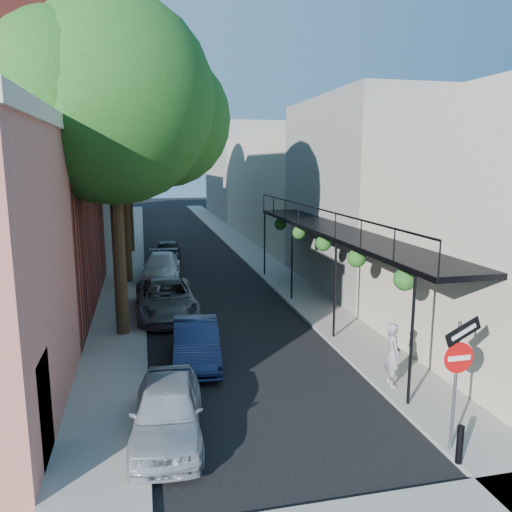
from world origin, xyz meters
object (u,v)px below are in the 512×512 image
bollard (460,445)px  parked_car_b (196,342)px  oak_near (125,106)px  sign_post (458,363)px  pedestrian (393,354)px  parked_car_c (166,299)px  parked_car_d (162,267)px  oak_far (133,128)px  parked_car_e (168,252)px  oak_mid (130,141)px  parked_car_a (168,410)px

bollard → parked_car_b: size_ratio=0.21×
bollard → oak_near: 13.78m
sign_post → oak_near: bearing=125.1°
parked_car_b → pedestrian: bearing=-27.2°
parked_car_c → parked_car_d: size_ratio=1.10×
oak_near → parked_car_b: (1.84, -3.18, -7.25)m
parked_car_c → pedestrian: 9.76m
oak_far → parked_car_e: bearing=-67.1°
sign_post → parked_car_d: 18.35m
oak_near → oak_mid: (-0.05, 7.97, -0.82)m
parked_car_b → oak_near: bearing=124.4°
oak_near → parked_car_d: 11.02m
parked_car_a → parked_car_c: size_ratio=0.76×
pedestrian → parked_car_d: bearing=28.2°
parked_car_a → parked_car_d: size_ratio=0.83×
parked_car_c → bollard: bearing=-66.8°
parked_car_a → parked_car_d: bearing=93.1°
sign_post → parked_car_a: 6.24m
sign_post → oak_far: size_ratio=0.25×
oak_near → oak_mid: 8.01m
parked_car_a → bollard: bearing=-18.7°
oak_mid → parked_car_a: size_ratio=2.67×
sign_post → oak_far: oak_far is taller
parked_car_d → parked_car_e: parked_car_d is taller
parked_car_a → pedestrian: bearing=15.4°
parked_car_d → pedestrian: pedestrian is taller
bollard → parked_car_a: (-5.60, 2.45, 0.13)m
sign_post → oak_mid: (-6.58, 17.26, 5.02)m
pedestrian → oak_far: bearing=23.5°
bollard → oak_mid: 19.96m
parked_car_b → bollard: bearing=-51.1°
parked_car_e → parked_car_c: bearing=-89.4°
parked_car_d → parked_car_e: 4.58m
oak_mid → oak_far: 9.12m
oak_far → parked_car_b: (1.83, -20.19, -7.63)m
parked_car_a → oak_mid: bearing=98.0°
pedestrian → oak_mid: bearing=33.0°
bollard → oak_near: size_ratio=0.07×
parked_car_d → parked_car_a: bearing=-86.4°
parked_car_e → bollard: bearing=-74.8°
oak_far → parked_car_a: 25.50m
oak_near → oak_mid: oak_near is taller
sign_post → parked_car_c: size_ratio=0.59×
parked_car_d → sign_post: bearing=-67.9°
parked_car_a → parked_car_d: 15.56m
parked_car_a → parked_car_b: 4.27m
sign_post → oak_near: (-6.53, 9.29, 5.84)m
parked_car_a → parked_car_c: bearing=92.3°
parked_car_d → pedestrian: bearing=-63.7°
parked_car_b → parked_car_e: 15.96m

